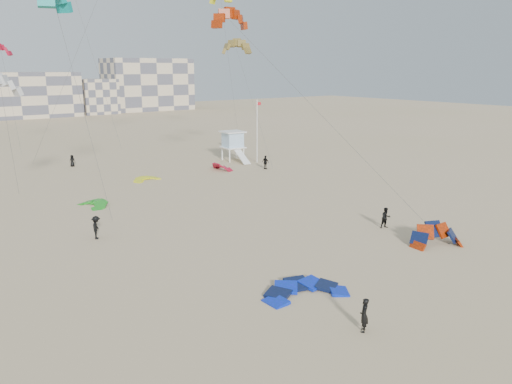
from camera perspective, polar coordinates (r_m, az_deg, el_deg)
ground at (r=29.75m, az=7.58°, el=-12.05°), size 320.00×320.00×0.00m
kite_ground_blue at (r=30.29m, az=5.56°, el=-11.50°), size 5.92×6.08×1.41m
kite_ground_orange at (r=40.15m, az=19.90°, el=-5.78°), size 5.40×5.32×4.07m
kite_ground_green at (r=50.97m, az=-18.12°, el=-1.52°), size 4.05×3.85×1.68m
kite_ground_red_far at (r=65.77m, az=-3.95°, el=2.53°), size 3.45×3.29×2.84m
kite_ground_yellow at (r=61.00m, az=-12.42°, el=1.33°), size 3.61×3.76×1.02m
kitesurfer_main at (r=26.44m, az=12.26°, el=-13.59°), size 0.78×0.75×1.79m
kitesurfer_b at (r=42.99m, az=14.62°, el=-2.87°), size 1.00×0.87×1.76m
kitesurfer_c at (r=40.91m, az=-17.78°, el=-3.88°), size 1.14×1.37×1.84m
kitesurfer_d at (r=66.02m, az=1.09°, el=3.41°), size 0.69×1.14×1.82m
kitesurfer_e at (r=72.28m, az=-20.26°, el=3.37°), size 0.83×0.60×1.59m
kitesurfer_f at (r=86.09m, az=-3.62°, el=5.84°), size 0.67×1.69×1.77m
kite_fly_orange at (r=54.59m, az=-2.95°, el=18.95°), size 5.67×24.21×18.04m
kite_fly_grey at (r=48.81m, az=-27.16°, el=10.56°), size 5.21×6.52×11.92m
kite_fly_olive at (r=68.23m, az=-2.28°, el=16.11°), size 5.38×11.68×16.15m
kite_fly_red at (r=79.55m, az=-27.12°, el=14.14°), size 4.31×4.27×15.61m
lifeguard_tower_near at (r=72.16m, az=-2.65°, el=5.27°), size 3.28×5.96×4.26m
flagpole at (r=70.15m, az=0.13°, el=7.08°), size 0.71×0.11×8.79m
condo_mid at (r=151.94m, az=-25.94°, el=9.94°), size 32.00×16.00×12.00m
condo_east at (r=166.04m, az=-12.26°, el=11.92°), size 26.00×14.00×16.00m
condo_fill_right at (r=155.76m, az=-17.70°, el=10.36°), size 10.00×10.00×10.00m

